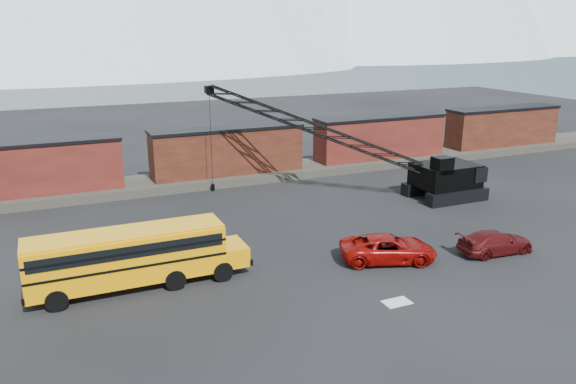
% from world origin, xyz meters
% --- Properties ---
extents(ground, '(160.00, 160.00, 0.00)m').
position_xyz_m(ground, '(0.00, 0.00, 0.00)').
color(ground, black).
rests_on(ground, ground).
extents(gravel_berm, '(120.00, 5.00, 0.70)m').
position_xyz_m(gravel_berm, '(0.00, 22.00, 0.35)').
color(gravel_berm, '#47433A').
rests_on(gravel_berm, ground).
extents(boxcar_west_near, '(13.70, 3.10, 4.17)m').
position_xyz_m(boxcar_west_near, '(-16.00, 22.00, 2.76)').
color(boxcar_west_near, '#441413').
rests_on(boxcar_west_near, gravel_berm).
extents(boxcar_mid, '(13.70, 3.10, 4.17)m').
position_xyz_m(boxcar_mid, '(0.00, 22.00, 2.76)').
color(boxcar_mid, '#592619').
rests_on(boxcar_mid, gravel_berm).
extents(boxcar_east_near, '(13.70, 3.10, 4.17)m').
position_xyz_m(boxcar_east_near, '(16.00, 22.00, 2.76)').
color(boxcar_east_near, '#441413').
rests_on(boxcar_east_near, gravel_berm).
extents(boxcar_east_far, '(13.70, 3.10, 4.17)m').
position_xyz_m(boxcar_east_far, '(32.00, 22.00, 2.76)').
color(boxcar_east_far, '#592619').
rests_on(boxcar_east_far, gravel_berm).
extents(snow_patch, '(1.40, 0.90, 0.02)m').
position_xyz_m(snow_patch, '(0.50, -4.00, 0.01)').
color(snow_patch, silver).
rests_on(snow_patch, ground).
extents(school_bus, '(11.65, 2.65, 3.19)m').
position_xyz_m(school_bus, '(-11.20, 3.07, 1.79)').
color(school_bus, orange).
rests_on(school_bus, ground).
extents(red_pickup, '(6.19, 4.33, 1.57)m').
position_xyz_m(red_pickup, '(3.01, 0.65, 0.78)').
color(red_pickup, '#8B0906').
rests_on(red_pickup, ground).
extents(maroon_suv, '(4.93, 2.27, 1.40)m').
position_xyz_m(maroon_suv, '(9.69, -0.95, 0.70)').
color(maroon_suv, '#480C0E').
rests_on(maroon_suv, ground).
extents(crawler_crane, '(19.94, 11.92, 9.01)m').
position_xyz_m(crawler_crane, '(5.40, 14.38, 5.38)').
color(crawler_crane, black).
rests_on(crawler_crane, ground).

